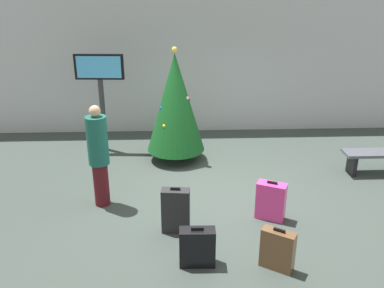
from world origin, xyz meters
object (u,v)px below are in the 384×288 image
at_px(traveller_0, 99,154).
at_px(suitcase_1, 278,250).
at_px(flight_info_kiosk, 100,82).
at_px(holiday_tree, 175,103).
at_px(suitcase_3, 197,247).
at_px(suitcase_2, 271,201).
at_px(suitcase_0, 176,211).
at_px(waiting_bench, 379,157).

bearing_deg(traveller_0, suitcase_1, -35.07).
xyz_separation_m(flight_info_kiosk, traveller_0, (0.36, -2.62, -0.66)).
xyz_separation_m(holiday_tree, flight_info_kiosk, (-1.68, 0.66, 0.31)).
height_order(holiday_tree, suitcase_3, holiday_tree).
distance_m(suitcase_1, suitcase_2, 1.30).
xyz_separation_m(suitcase_0, suitcase_3, (0.29, -0.85, -0.08)).
distance_m(waiting_bench, suitcase_2, 3.10).
xyz_separation_m(traveller_0, suitcase_2, (2.87, -0.60, -0.64)).
relative_size(suitcase_0, suitcase_2, 1.12).
bearing_deg(flight_info_kiosk, suitcase_0, -64.87).
bearing_deg(suitcase_3, suitcase_0, 109.01).
relative_size(suitcase_2, suitcase_3, 1.14).
distance_m(holiday_tree, suitcase_2, 3.15).
distance_m(traveller_0, suitcase_0, 1.69).
bearing_deg(waiting_bench, suitcase_1, -133.87).
bearing_deg(waiting_bench, suitcase_2, -147.80).
xyz_separation_m(flight_info_kiosk, suitcase_0, (1.65, -3.53, -1.26)).
distance_m(suitcase_0, suitcase_1, 1.68).
height_order(traveller_0, suitcase_1, traveller_0).
bearing_deg(suitcase_0, holiday_tree, 89.58).
bearing_deg(suitcase_1, suitcase_0, 144.72).
relative_size(waiting_bench, suitcase_3, 2.49).
relative_size(traveller_0, suitcase_0, 2.39).
xyz_separation_m(traveller_0, suitcase_1, (2.67, -1.88, -0.67)).
bearing_deg(suitcase_2, waiting_bench, 32.20).
bearing_deg(suitcase_1, suitcase_3, 173.32).
height_order(waiting_bench, suitcase_2, suitcase_2).
distance_m(flight_info_kiosk, suitcase_0, 4.09).
distance_m(holiday_tree, traveller_0, 2.39).
height_order(waiting_bench, suitcase_0, suitcase_0).
bearing_deg(traveller_0, waiting_bench, 10.90).
relative_size(suitcase_0, suitcase_3, 1.28).
distance_m(traveller_0, suitcase_3, 2.46).
distance_m(suitcase_1, suitcase_3, 1.09).
bearing_deg(suitcase_0, waiting_bench, 25.06).
xyz_separation_m(suitcase_1, suitcase_3, (-1.08, 0.13, -0.01)).
xyz_separation_m(suitcase_1, suitcase_2, (0.20, 1.28, 0.03)).
xyz_separation_m(suitcase_0, suitcase_1, (1.37, -0.97, -0.07)).
bearing_deg(suitcase_3, holiday_tree, 94.16).
distance_m(waiting_bench, traveller_0, 5.62).
relative_size(waiting_bench, suitcase_1, 2.38).
bearing_deg(holiday_tree, flight_info_kiosk, 158.38).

